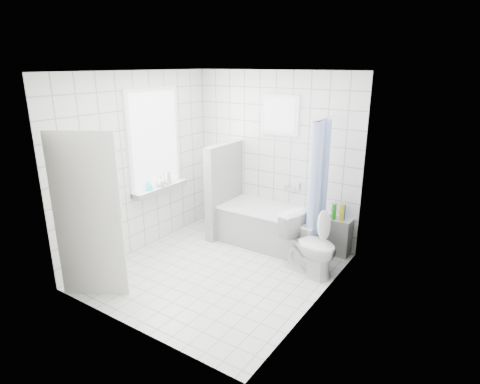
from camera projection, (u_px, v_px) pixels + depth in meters
The scene contains 19 objects.
ground at pixel (219, 270), 5.45m from camera, with size 3.00×3.00×0.00m, color white.
ceiling at pixel (215, 71), 4.66m from camera, with size 3.00×3.00×0.00m, color white.
wall_back at pixel (274, 157), 6.24m from camera, with size 2.80×0.02×2.60m, color white.
wall_front at pixel (124, 214), 3.86m from camera, with size 2.80×0.02×2.60m, color white.
wall_left at pixel (139, 164), 5.79m from camera, with size 0.02×3.00×2.60m, color white.
wall_right at pixel (321, 198), 4.32m from camera, with size 0.02×3.00×2.60m, color white.
window_left at pixel (155, 141), 5.91m from camera, with size 0.01×0.90×1.40m, color white.
window_back at pixel (280, 115), 5.96m from camera, with size 0.50×0.01×0.50m, color white.
window_sill at pixel (160, 189), 6.12m from camera, with size 0.18×1.02×0.08m, color white.
door at pixel (88, 217), 4.61m from camera, with size 0.04×0.80×2.00m, color silver.
bathtub at pixel (272, 227), 6.15m from camera, with size 1.61×0.77×0.58m.
partition_wall at pixel (224, 190), 6.43m from camera, with size 0.15×0.85×1.50m, color white.
tiled_ledge at pixel (337, 236), 5.86m from camera, with size 0.40×0.24×0.55m, color white.
toilet at pixel (310, 245), 5.30m from camera, with size 0.44×0.78×0.79m, color white.
curtain_rod at pixel (325, 119), 5.21m from camera, with size 0.02×0.02×0.80m, color silver.
shower_curtain at pixel (317, 187), 5.39m from camera, with size 0.14×0.48×1.78m, color #4E75E5, non-canonical shape.
tub_faucet at pixel (290, 188), 6.19m from camera, with size 0.18×0.06×0.06m, color silver.
sill_bottles at pixel (162, 179), 6.10m from camera, with size 0.19×0.50×0.27m.
ledge_bottles at pixel (338, 212), 5.72m from camera, with size 0.21×0.14×0.26m.
Camera 1 is at (2.93, -3.89, 2.69)m, focal length 30.00 mm.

